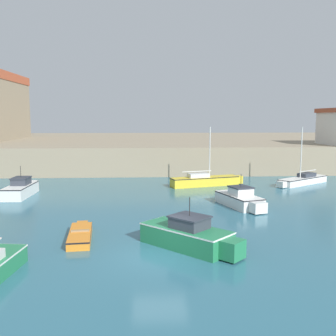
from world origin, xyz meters
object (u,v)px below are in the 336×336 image
at_px(dinghy_orange_0, 80,235).
at_px(motorboat_white_4, 240,199).
at_px(sailboat_yellow_5, 205,180).
at_px(sailboat_white_6, 302,180).
at_px(motorboat_green_2, 189,235).
at_px(motorboat_white_1, 21,189).

bearing_deg(dinghy_orange_0, motorboat_white_4, 34.63).
height_order(dinghy_orange_0, sailboat_yellow_5, sailboat_yellow_5).
height_order(dinghy_orange_0, sailboat_white_6, sailboat_white_6).
height_order(motorboat_green_2, sailboat_white_6, sailboat_white_6).
height_order(motorboat_green_2, sailboat_yellow_5, sailboat_yellow_5).
height_order(dinghy_orange_0, motorboat_white_1, motorboat_white_1).
xyz_separation_m(motorboat_white_1, sailboat_yellow_5, (15.45, 3.88, -0.08)).
xyz_separation_m(motorboat_green_2, motorboat_white_4, (4.56, 8.62, -0.08)).
height_order(motorboat_white_4, sailboat_yellow_5, sailboat_yellow_5).
height_order(motorboat_white_1, motorboat_white_4, motorboat_white_1).
relative_size(motorboat_white_1, motorboat_green_2, 1.08).
distance_m(motorboat_white_1, motorboat_green_2, 18.00).
height_order(motorboat_green_2, motorboat_white_4, motorboat_green_2).
bearing_deg(motorboat_green_2, motorboat_white_1, 132.22).
relative_size(motorboat_white_1, sailboat_white_6, 0.86).
bearing_deg(motorboat_green_2, dinghy_orange_0, 162.86).
xyz_separation_m(motorboat_green_2, sailboat_white_6, (12.64, 17.62, -0.21)).
relative_size(dinghy_orange_0, motorboat_white_4, 0.85).
relative_size(dinghy_orange_0, sailboat_yellow_5, 0.60).
xyz_separation_m(dinghy_orange_0, sailboat_white_6, (18.11, 15.93, 0.17)).
distance_m(motorboat_white_4, sailboat_yellow_5, 8.67).
relative_size(sailboat_yellow_5, sailboat_white_6, 1.16).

